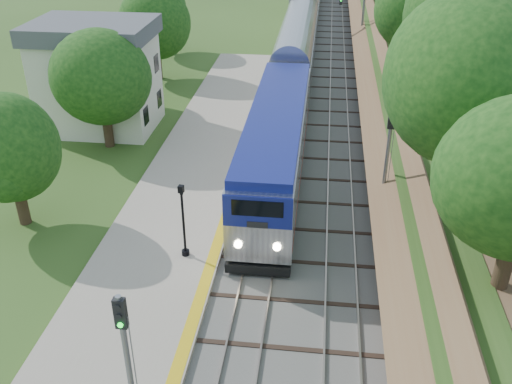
# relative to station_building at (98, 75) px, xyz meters

# --- Properties ---
(trackbed) EXTENTS (9.50, 170.00, 0.28)m
(trackbed) POSITION_rel_station_building_xyz_m (16.00, 30.00, -4.02)
(trackbed) COLOR #4C4944
(trackbed) RESTS_ON ground
(platform) EXTENTS (6.40, 68.00, 0.38)m
(platform) POSITION_rel_station_building_xyz_m (8.80, -14.00, -3.90)
(platform) COLOR gray
(platform) RESTS_ON ground
(yellow_stripe) EXTENTS (0.55, 68.00, 0.01)m
(yellow_stripe) POSITION_rel_station_building_xyz_m (11.65, -14.00, -3.70)
(yellow_stripe) COLOR gold
(yellow_stripe) RESTS_ON platform
(embankment) EXTENTS (10.64, 170.00, 11.70)m
(embankment) POSITION_rel_station_building_xyz_m (24.35, 30.00, -2.14)
(embankment) COLOR brown
(embankment) RESTS_ON ground
(station_building) EXTENTS (8.60, 6.60, 8.00)m
(station_building) POSITION_rel_station_building_xyz_m (0.00, 0.00, 0.00)
(station_building) COLOR silver
(station_building) RESTS_ON ground
(signal_gantry) EXTENTS (8.40, 0.38, 6.20)m
(signal_gantry) POSITION_rel_station_building_xyz_m (16.47, 24.99, 0.73)
(signal_gantry) COLOR slate
(signal_gantry) RESTS_ON ground
(trees_behind_platform) EXTENTS (7.82, 53.32, 7.21)m
(trees_behind_platform) POSITION_rel_station_building_xyz_m (2.83, -9.33, 0.44)
(trees_behind_platform) COLOR #332316
(trees_behind_platform) RESTS_ON ground
(lamppost_far) EXTENTS (0.39, 0.39, 3.95)m
(lamppost_far) POSITION_rel_station_building_xyz_m (10.25, -16.40, -1.95)
(lamppost_far) COLOR black
(lamppost_far) RESTS_ON platform
(signal_platform) EXTENTS (0.36, 0.29, 6.14)m
(signal_platform) POSITION_rel_station_building_xyz_m (11.10, -27.02, 0.06)
(signal_platform) COLOR slate
(signal_platform) RESTS_ON platform
(signal_farside) EXTENTS (0.37, 0.29, 6.69)m
(signal_farside) POSITION_rel_station_building_xyz_m (20.20, -11.38, 0.12)
(signal_farside) COLOR slate
(signal_farside) RESTS_ON ground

